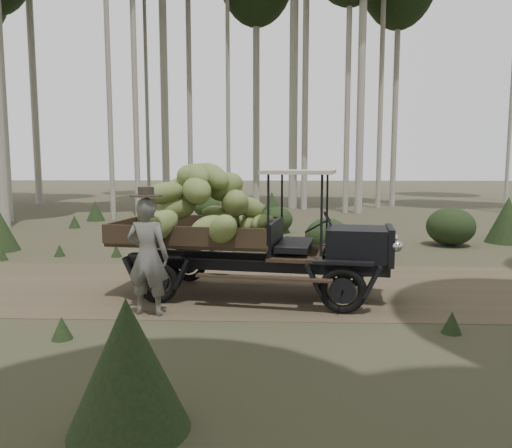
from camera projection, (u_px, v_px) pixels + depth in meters
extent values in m
plane|color=#473D2B|center=(147.00, 287.00, 9.22)|extent=(120.00, 120.00, 0.00)
cube|color=brown|center=(147.00, 286.00, 9.22)|extent=(70.00, 4.00, 0.01)
cube|color=black|center=(356.00, 244.00, 8.14)|extent=(1.09, 1.05, 0.53)
cube|color=black|center=(390.00, 245.00, 8.03)|extent=(0.25, 0.96, 0.59)
cube|color=black|center=(275.00, 236.00, 8.39)|extent=(0.29, 1.34, 0.53)
cube|color=#38281C|center=(199.00, 239.00, 8.66)|extent=(2.92, 2.12, 0.08)
cube|color=#38281C|center=(213.00, 223.00, 9.48)|extent=(2.66, 0.48, 0.31)
cube|color=#38281C|center=(182.00, 236.00, 7.80)|extent=(2.66, 0.48, 0.31)
cube|color=#38281C|center=(127.00, 227.00, 8.90)|extent=(0.33, 1.71, 0.31)
cube|color=beige|center=(301.00, 172.00, 8.18)|extent=(1.34, 1.78, 0.06)
cube|color=black|center=(260.00, 258.00, 8.86)|extent=(4.36, 0.79, 0.17)
cube|color=black|center=(252.00, 266.00, 8.15)|extent=(4.36, 0.79, 0.17)
torus|color=black|center=(345.00, 269.00, 8.99)|extent=(0.74, 0.24, 0.73)
torus|color=black|center=(343.00, 290.00, 7.50)|extent=(0.74, 0.24, 0.73)
torus|color=black|center=(188.00, 263.00, 9.57)|extent=(0.74, 0.24, 0.73)
torus|color=black|center=(157.00, 281.00, 8.08)|extent=(0.74, 0.24, 0.73)
sphere|color=beige|center=(393.00, 238.00, 8.43)|extent=(0.17, 0.17, 0.17)
sphere|color=beige|center=(397.00, 246.00, 7.59)|extent=(0.17, 0.17, 0.17)
ellipsoid|color=olive|center=(223.00, 218.00, 9.27)|extent=(0.93, 0.50, 0.60)
ellipsoid|color=olive|center=(181.00, 203.00, 8.77)|extent=(0.70, 0.82, 0.60)
ellipsoid|color=olive|center=(197.00, 191.00, 8.35)|extent=(0.74, 0.88, 0.57)
ellipsoid|color=olive|center=(212.00, 176.00, 8.62)|extent=(0.92, 0.92, 0.65)
ellipsoid|color=olive|center=(209.00, 228.00, 8.09)|extent=(0.84, 0.71, 0.56)
ellipsoid|color=olive|center=(178.00, 207.00, 8.62)|extent=(0.83, 0.74, 0.54)
ellipsoid|color=olive|center=(225.00, 187.00, 8.75)|extent=(0.95, 0.81, 0.69)
ellipsoid|color=olive|center=(204.00, 179.00, 8.67)|extent=(0.82, 0.68, 0.54)
ellipsoid|color=olive|center=(264.00, 226.00, 8.66)|extent=(0.67, 0.86, 0.51)
ellipsoid|color=olive|center=(175.00, 206.00, 8.92)|extent=(0.84, 0.83, 0.54)
ellipsoid|color=olive|center=(184.00, 188.00, 8.86)|extent=(0.83, 0.90, 0.63)
ellipsoid|color=olive|center=(194.00, 177.00, 8.62)|extent=(0.81, 0.83, 0.56)
ellipsoid|color=olive|center=(147.00, 219.00, 9.25)|extent=(0.59, 0.78, 0.58)
ellipsoid|color=olive|center=(247.00, 206.00, 8.76)|extent=(0.74, 0.43, 0.50)
ellipsoid|color=olive|center=(185.00, 187.00, 8.67)|extent=(0.97, 0.73, 0.64)
ellipsoid|color=olive|center=(200.00, 177.00, 8.66)|extent=(0.70, 0.90, 0.64)
ellipsoid|color=olive|center=(254.00, 224.00, 8.92)|extent=(0.68, 0.89, 0.43)
ellipsoid|color=olive|center=(169.00, 206.00, 8.84)|extent=(0.59, 0.76, 0.49)
ellipsoid|color=olive|center=(165.00, 193.00, 8.46)|extent=(0.83, 0.56, 0.48)
ellipsoid|color=olive|center=(196.00, 176.00, 8.50)|extent=(0.73, 0.82, 0.56)
ellipsoid|color=olive|center=(227.00, 220.00, 8.90)|extent=(0.54, 0.82, 0.68)
ellipsoid|color=olive|center=(235.00, 203.00, 8.60)|extent=(0.68, 0.87, 0.64)
ellipsoid|color=olive|center=(158.00, 226.00, 7.81)|extent=(0.93, 0.79, 0.72)
ellipsoid|color=olive|center=(223.00, 229.00, 7.61)|extent=(0.70, 0.88, 0.67)
imported|color=#5D5C55|center=(148.00, 257.00, 7.40)|extent=(0.71, 0.52, 1.77)
cylinder|color=#322A23|center=(146.00, 196.00, 7.29)|extent=(0.54, 0.54, 0.02)
cylinder|color=#322A23|center=(146.00, 192.00, 7.28)|extent=(0.27, 0.27, 0.14)
cylinder|color=#B2AD9E|center=(30.00, 14.00, 26.88)|extent=(0.37, 0.37, 20.62)
cylinder|color=#B2AD9E|center=(256.00, 57.00, 27.17)|extent=(0.38, 0.38, 16.12)
cylinder|color=#B2AD9E|center=(188.00, 10.00, 27.26)|extent=(0.29, 0.29, 21.31)
cylinder|color=#B2AD9E|center=(227.00, 6.00, 26.03)|extent=(0.23, 0.23, 20.92)
cylinder|color=#B2AD9E|center=(349.00, 41.00, 22.38)|extent=(0.26, 0.26, 15.47)
cylinder|color=#B2AD9E|center=(145.00, 24.00, 31.25)|extent=(0.23, 0.23, 21.93)
cylinder|color=#B2AD9E|center=(162.00, 4.00, 25.72)|extent=(0.39, 0.39, 20.92)
cylinder|color=#B2AD9E|center=(383.00, 18.00, 24.48)|extent=(0.25, 0.25, 18.80)
cylinder|color=#B2AD9E|center=(397.00, 60.00, 25.88)|extent=(0.30, 0.30, 15.29)
cylinder|color=#B2AD9E|center=(363.00, 15.00, 21.89)|extent=(0.35, 0.35, 17.49)
cone|color=#233319|center=(1.00, 231.00, 12.97)|extent=(0.92, 0.92, 1.02)
ellipsoid|color=#233319|center=(207.00, 207.00, 20.84)|extent=(1.15, 1.15, 0.92)
ellipsoid|color=#233319|center=(327.00, 236.00, 12.47)|extent=(1.12, 1.12, 0.90)
ellipsoid|color=#233319|center=(276.00, 220.00, 16.34)|extent=(1.08, 1.08, 0.87)
cone|color=#233319|center=(508.00, 220.00, 14.27)|extent=(1.19, 1.19, 1.32)
cone|color=#233319|center=(128.00, 365.00, 4.18)|extent=(1.04, 1.04, 1.16)
cone|color=#233319|center=(225.00, 222.00, 15.01)|extent=(0.90, 0.90, 1.00)
cone|color=#233319|center=(214.00, 223.00, 15.44)|extent=(0.78, 0.78, 0.87)
ellipsoid|color=#233319|center=(373.00, 243.00, 12.37)|extent=(0.77, 0.77, 0.62)
cone|color=#233319|center=(272.00, 212.00, 16.44)|extent=(1.22, 1.22, 1.35)
cone|color=#233319|center=(74.00, 222.00, 17.62)|extent=(0.41, 0.41, 0.46)
ellipsoid|color=#233319|center=(451.00, 226.00, 13.77)|extent=(1.32, 1.32, 1.05)
cone|color=#233319|center=(95.00, 211.00, 19.86)|extent=(0.73, 0.73, 0.81)
cone|color=#233319|center=(62.00, 328.00, 6.43)|extent=(0.27, 0.27, 0.30)
cone|color=#233319|center=(220.00, 253.00, 11.87)|extent=(0.27, 0.27, 0.30)
cone|color=#233319|center=(116.00, 251.00, 12.13)|extent=(0.27, 0.27, 0.30)
cone|color=#233319|center=(452.00, 322.00, 6.66)|extent=(0.27, 0.27, 0.30)
cone|color=#233319|center=(179.00, 254.00, 11.75)|extent=(0.27, 0.27, 0.30)
cone|color=#233319|center=(2.00, 254.00, 11.71)|extent=(0.27, 0.27, 0.30)
cone|color=#233319|center=(60.00, 250.00, 12.22)|extent=(0.27, 0.27, 0.30)
cone|color=#233319|center=(323.00, 257.00, 11.32)|extent=(0.27, 0.27, 0.30)
cone|color=#233319|center=(234.00, 254.00, 11.68)|extent=(0.27, 0.27, 0.30)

